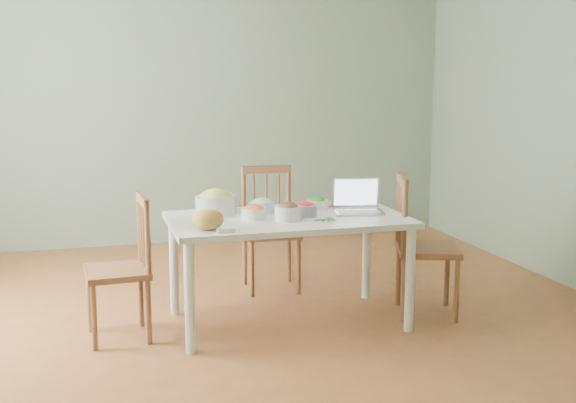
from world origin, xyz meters
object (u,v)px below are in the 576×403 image
object	(u,v)px
chair_left	(117,268)
chair_far	(271,230)
bread_boule	(208,219)
chair_right	(428,246)
bowl_squash	(216,201)
dining_table	(288,270)
laptop	(359,196)

from	to	relation	value
chair_left	chair_far	bearing A→B (deg)	119.36
chair_far	bread_boule	distance (m)	1.22
chair_right	bowl_squash	bearing A→B (deg)	94.29
dining_table	laptop	world-z (taller)	laptop
bowl_squash	laptop	bearing A→B (deg)	-15.97
bowl_squash	laptop	distance (m)	0.94
chair_right	bowl_squash	xyz separation A→B (m)	(-1.37, 0.34, 0.31)
chair_far	bowl_squash	world-z (taller)	chair_far
chair_far	bowl_squash	distance (m)	0.78
chair_right	laptop	world-z (taller)	chair_right
dining_table	bowl_squash	world-z (taller)	bowl_squash
chair_left	chair_right	bearing A→B (deg)	84.02
bowl_squash	chair_left	bearing A→B (deg)	-159.74
chair_far	bread_boule	world-z (taller)	chair_far
chair_right	bread_boule	xyz separation A→B (m)	(-1.51, -0.16, 0.30)
chair_right	bread_boule	size ratio (longest dim) A/B	4.99
dining_table	bowl_squash	bearing A→B (deg)	148.97
bread_boule	laptop	bearing A→B (deg)	12.78
dining_table	chair_right	distance (m)	0.96
chair_right	chair_left	bearing A→B (deg)	105.47
chair_left	bowl_squash	world-z (taller)	chair_left
chair_far	laptop	distance (m)	0.93
bread_boule	laptop	size ratio (longest dim) A/B	0.60
chair_left	laptop	xyz separation A→B (m)	(1.56, -0.02, 0.37)
chair_right	laptop	distance (m)	0.59
bowl_squash	laptop	world-z (taller)	laptop
chair_far	bowl_squash	xyz separation A→B (m)	(-0.50, -0.50, 0.32)
dining_table	bread_boule	xyz separation A→B (m)	(-0.56, -0.24, 0.41)
chair_far	chair_right	distance (m)	1.21
bread_boule	bowl_squash	world-z (taller)	bowl_squash
dining_table	chair_far	size ratio (longest dim) A/B	1.64
chair_left	bowl_squash	size ratio (longest dim) A/B	3.31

